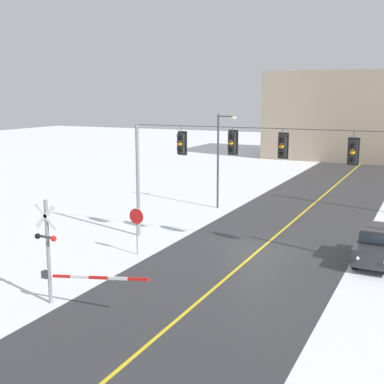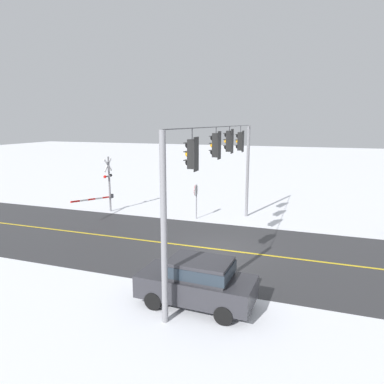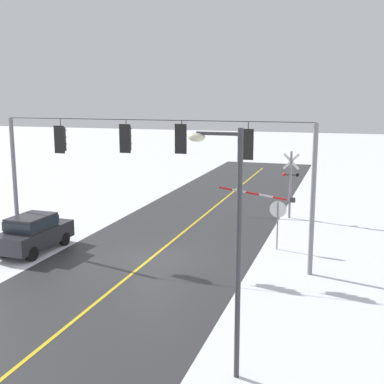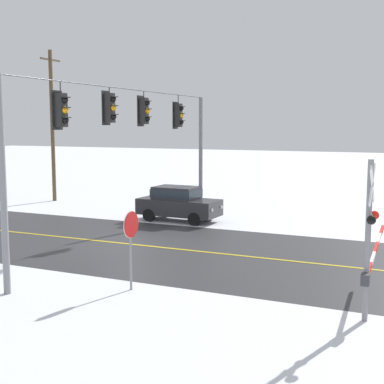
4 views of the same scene
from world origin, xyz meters
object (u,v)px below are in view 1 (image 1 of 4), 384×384
at_px(parked_car_charcoal, 379,244).
at_px(streetlamp_near, 221,152).
at_px(railroad_crossing, 57,254).
at_px(stop_sign, 137,221).

xyz_separation_m(parked_car_charcoal, streetlamp_near, (-11.26, 7.88, 2.96)).
xyz_separation_m(railroad_crossing, parked_car_charcoal, (10.26, 10.30, -1.04)).
bearing_deg(stop_sign, streetlamp_near, 91.82).
bearing_deg(railroad_crossing, streetlamp_near, 93.13).
distance_m(railroad_crossing, streetlamp_near, 18.31).
bearing_deg(parked_car_charcoal, streetlamp_near, 145.01).
bearing_deg(streetlamp_near, railroad_crossing, -86.87).
relative_size(railroad_crossing, parked_car_charcoal, 1.13).
height_order(railroad_crossing, parked_car_charcoal, railroad_crossing).
distance_m(stop_sign, streetlamp_near, 11.83).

